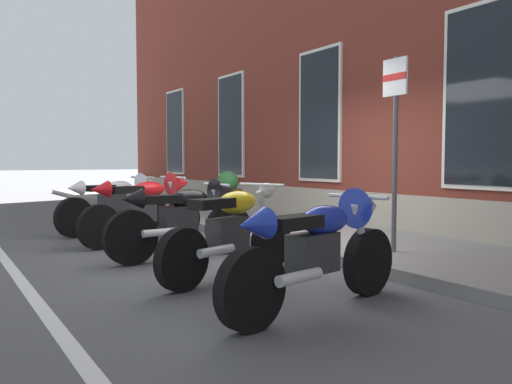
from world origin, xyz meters
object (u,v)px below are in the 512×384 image
at_px(motorcycle_blue_sport, 324,244).
at_px(barrel_planter, 228,198).
at_px(motorcycle_yellow_naked, 233,232).
at_px(motorcycle_red_sport, 148,205).
at_px(parking_sign, 395,126).
at_px(motorcycle_white_sport, 119,200).
at_px(motorcycle_black_sport, 187,215).

relative_size(motorcycle_blue_sport, barrel_planter, 2.27).
xyz_separation_m(motorcycle_yellow_naked, motorcycle_blue_sport, (1.39, 0.07, 0.06)).
bearing_deg(motorcycle_yellow_naked, motorcycle_red_sport, 178.34).
relative_size(motorcycle_yellow_naked, parking_sign, 0.82).
relative_size(motorcycle_white_sport, motorcycle_black_sport, 1.05).
xyz_separation_m(motorcycle_black_sport, barrel_planter, (-2.60, 2.04, -0.02)).
bearing_deg(motorcycle_red_sport, parking_sign, 33.27).
xyz_separation_m(motorcycle_black_sport, parking_sign, (1.58, 1.98, 1.10)).
height_order(motorcycle_white_sport, motorcycle_red_sport, motorcycle_red_sport).
relative_size(motorcycle_red_sport, barrel_planter, 2.23).
bearing_deg(motorcycle_red_sport, motorcycle_blue_sport, -0.09).
bearing_deg(motorcycle_black_sport, motorcycle_white_sport, 179.56).
height_order(motorcycle_black_sport, motorcycle_yellow_naked, motorcycle_black_sport).
xyz_separation_m(motorcycle_red_sport, parking_sign, (3.00, 1.97, 1.08)).
bearing_deg(motorcycle_black_sport, motorcycle_blue_sport, 0.12).
bearing_deg(barrel_planter, motorcycle_white_sport, -97.26).
xyz_separation_m(motorcycle_white_sport, parking_sign, (4.44, 1.96, 1.09)).
distance_m(motorcycle_yellow_naked, barrel_planter, 4.39).
bearing_deg(motorcycle_blue_sport, barrel_planter, 158.79).
height_order(motorcycle_blue_sport, parking_sign, parking_sign).
bearing_deg(parking_sign, motorcycle_black_sport, -128.55).
bearing_deg(barrel_planter, motorcycle_black_sport, -38.14).
distance_m(motorcycle_blue_sport, barrel_planter, 5.62).
bearing_deg(motorcycle_black_sport, parking_sign, 51.45).
height_order(motorcycle_blue_sport, barrel_planter, barrel_planter).
relative_size(motorcycle_red_sport, motorcycle_black_sport, 1.01).
xyz_separation_m(motorcycle_red_sport, motorcycle_blue_sport, (4.07, -0.01, -0.03)).
height_order(motorcycle_red_sport, motorcycle_black_sport, motorcycle_red_sport).
distance_m(motorcycle_yellow_naked, motorcycle_blue_sport, 1.39).
bearing_deg(motorcycle_yellow_naked, motorcycle_black_sport, 176.98).
bearing_deg(motorcycle_red_sport, motorcycle_black_sport, -0.47).
height_order(motorcycle_black_sport, motorcycle_blue_sport, motorcycle_black_sport).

